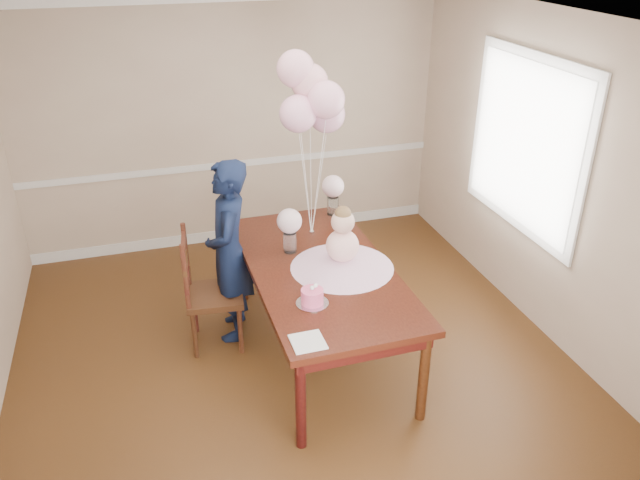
# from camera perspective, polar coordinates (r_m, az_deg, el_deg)

# --- Properties ---
(floor) EXTENTS (4.50, 5.00, 0.00)m
(floor) POSITION_cam_1_polar(r_m,az_deg,el_deg) (5.23, -2.20, -11.66)
(floor) COLOR #371F0D
(floor) RESTS_ON ground
(ceiling) EXTENTS (4.50, 5.00, 0.02)m
(ceiling) POSITION_cam_1_polar(r_m,az_deg,el_deg) (4.11, -2.90, 19.05)
(ceiling) COLOR white
(ceiling) RESTS_ON wall_back
(wall_back) EXTENTS (4.50, 0.02, 2.70)m
(wall_back) POSITION_cam_1_polar(r_m,az_deg,el_deg) (6.80, -7.96, 10.49)
(wall_back) COLOR tan
(wall_back) RESTS_ON floor
(wall_right) EXTENTS (0.02, 5.00, 2.70)m
(wall_right) POSITION_cam_1_polar(r_m,az_deg,el_deg) (5.46, 21.04, 4.65)
(wall_right) COLOR tan
(wall_right) RESTS_ON floor
(chair_rail_trim) EXTENTS (4.50, 0.02, 0.07)m
(chair_rail_trim) POSITION_cam_1_polar(r_m,az_deg,el_deg) (6.94, -7.70, 6.91)
(chair_rail_trim) COLOR silver
(chair_rail_trim) RESTS_ON wall_back
(baseboard_trim) EXTENTS (4.50, 0.02, 0.12)m
(baseboard_trim) POSITION_cam_1_polar(r_m,az_deg,el_deg) (7.27, -7.30, 0.69)
(baseboard_trim) COLOR silver
(baseboard_trim) RESTS_ON floor
(window_frame) EXTENTS (0.02, 1.66, 1.56)m
(window_frame) POSITION_cam_1_polar(r_m,az_deg,el_deg) (5.76, 18.29, 8.35)
(window_frame) COLOR white
(window_frame) RESTS_ON wall_right
(window_blinds) EXTENTS (0.01, 1.50, 1.40)m
(window_blinds) POSITION_cam_1_polar(r_m,az_deg,el_deg) (5.75, 18.14, 8.34)
(window_blinds) COLOR white
(window_blinds) RESTS_ON wall_right
(dining_table_top) EXTENTS (1.11, 2.18, 0.05)m
(dining_table_top) POSITION_cam_1_polar(r_m,az_deg,el_deg) (4.99, 0.05, -2.76)
(dining_table_top) COLOR black
(dining_table_top) RESTS_ON table_leg_fl
(table_apron) EXTENTS (1.00, 2.07, 0.11)m
(table_apron) POSITION_cam_1_polar(r_m,az_deg,el_deg) (5.03, 0.04, -3.57)
(table_apron) COLOR black
(table_apron) RESTS_ON table_leg_fl
(table_leg_fl) EXTENTS (0.08, 0.08, 0.76)m
(table_leg_fl) POSITION_cam_1_polar(r_m,az_deg,el_deg) (4.35, -1.77, -14.70)
(table_leg_fl) COLOR black
(table_leg_fl) RESTS_ON floor
(table_leg_fr) EXTENTS (0.08, 0.08, 0.76)m
(table_leg_fr) POSITION_cam_1_polar(r_m,az_deg,el_deg) (4.61, 9.46, -12.23)
(table_leg_fr) COLOR black
(table_leg_fr) RESTS_ON floor
(table_leg_bl) EXTENTS (0.08, 0.08, 0.76)m
(table_leg_bl) POSITION_cam_1_polar(r_m,az_deg,el_deg) (5.95, -7.08, -2.21)
(table_leg_bl) COLOR black
(table_leg_bl) RESTS_ON floor
(table_leg_br) EXTENTS (0.08, 0.08, 0.76)m
(table_leg_br) POSITION_cam_1_polar(r_m,az_deg,el_deg) (6.14, 1.29, -0.96)
(table_leg_br) COLOR black
(table_leg_br) RESTS_ON floor
(baby_skirt) EXTENTS (0.83, 0.83, 0.11)m
(baby_skirt) POSITION_cam_1_polar(r_m,az_deg,el_deg) (4.95, 2.04, -1.96)
(baby_skirt) COLOR #D89FC4
(baby_skirt) RESTS_ON dining_table_top
(baby_torso) EXTENTS (0.26, 0.26, 0.26)m
(baby_torso) POSITION_cam_1_polar(r_m,az_deg,el_deg) (4.88, 2.06, -0.52)
(baby_torso) COLOR #FDA0C5
(baby_torso) RESTS_ON baby_skirt
(baby_head) EXTENTS (0.18, 0.18, 0.18)m
(baby_head) POSITION_cam_1_polar(r_m,az_deg,el_deg) (4.79, 2.10, 1.67)
(baby_head) COLOR #D7A794
(baby_head) RESTS_ON baby_torso
(baby_hair) EXTENTS (0.13, 0.13, 0.13)m
(baby_hair) POSITION_cam_1_polar(r_m,az_deg,el_deg) (4.76, 2.12, 2.38)
(baby_hair) COLOR brown
(baby_hair) RESTS_ON baby_head
(cake_platter) EXTENTS (0.24, 0.24, 0.01)m
(cake_platter) POSITION_cam_1_polar(r_m,az_deg,el_deg) (4.52, -0.71, -5.80)
(cake_platter) COLOR silver
(cake_platter) RESTS_ON dining_table_top
(birthday_cake) EXTENTS (0.16, 0.16, 0.11)m
(birthday_cake) POSITION_cam_1_polar(r_m,az_deg,el_deg) (4.49, -0.72, -5.17)
(birthday_cake) COLOR #E8497D
(birthday_cake) RESTS_ON cake_platter
(cake_flower_a) EXTENTS (0.03, 0.03, 0.03)m
(cake_flower_a) POSITION_cam_1_polar(r_m,az_deg,el_deg) (4.45, -0.72, -4.40)
(cake_flower_a) COLOR silver
(cake_flower_a) RESTS_ON birthday_cake
(cake_flower_b) EXTENTS (0.03, 0.03, 0.03)m
(cake_flower_b) POSITION_cam_1_polar(r_m,az_deg,el_deg) (4.48, -0.40, -4.20)
(cake_flower_b) COLOR white
(cake_flower_b) RESTS_ON birthday_cake
(rose_vase_near) EXTENTS (0.11, 0.11, 0.17)m
(rose_vase_near) POSITION_cam_1_polar(r_m,az_deg,el_deg) (5.17, -2.77, -0.21)
(rose_vase_near) COLOR white
(rose_vase_near) RESTS_ON dining_table_top
(roses_near) EXTENTS (0.21, 0.21, 0.21)m
(roses_near) POSITION_cam_1_polar(r_m,az_deg,el_deg) (5.08, -2.82, 1.74)
(roses_near) COLOR beige
(roses_near) RESTS_ON rose_vase_near
(rose_vase_far) EXTENTS (0.11, 0.11, 0.17)m
(rose_vase_far) POSITION_cam_1_polar(r_m,az_deg,el_deg) (5.84, 1.17, 3.16)
(rose_vase_far) COLOR white
(rose_vase_far) RESTS_ON dining_table_top
(roses_far) EXTENTS (0.21, 0.21, 0.21)m
(roses_far) POSITION_cam_1_polar(r_m,az_deg,el_deg) (5.76, 1.19, 4.94)
(roses_far) COLOR white
(roses_far) RESTS_ON rose_vase_far
(napkin) EXTENTS (0.22, 0.22, 0.01)m
(napkin) POSITION_cam_1_polar(r_m,az_deg,el_deg) (4.14, -1.13, -9.29)
(napkin) COLOR silver
(napkin) RESTS_ON dining_table_top
(balloon_weight) EXTENTS (0.04, 0.04, 0.02)m
(balloon_weight) POSITION_cam_1_polar(r_m,az_deg,el_deg) (5.50, -0.76, 0.72)
(balloon_weight) COLOR silver
(balloon_weight) RESTS_ON dining_table_top
(balloon_a) EXTENTS (0.30, 0.30, 0.30)m
(balloon_a) POSITION_cam_1_polar(r_m,az_deg,el_deg) (5.08, -2.03, 11.46)
(balloon_a) COLOR #F0AACA
(balloon_a) RESTS_ON balloon_ribbon_a
(balloon_b) EXTENTS (0.30, 0.30, 0.30)m
(balloon_b) POSITION_cam_1_polar(r_m,az_deg,el_deg) (5.07, 0.55, 12.70)
(balloon_b) COLOR #F0AAC5
(balloon_b) RESTS_ON balloon_ribbon_b
(balloon_c) EXTENTS (0.30, 0.30, 0.30)m
(balloon_c) POSITION_cam_1_polar(r_m,az_deg,el_deg) (5.17, -0.97, 14.22)
(balloon_c) COLOR #E1A0AC
(balloon_c) RESTS_ON balloon_ribbon_c
(balloon_d) EXTENTS (0.30, 0.30, 0.30)m
(balloon_d) POSITION_cam_1_polar(r_m,az_deg,el_deg) (5.13, -2.25, 15.37)
(balloon_d) COLOR #ECA7BC
(balloon_d) RESTS_ON balloon_ribbon_d
(balloon_e) EXTENTS (0.30, 0.30, 0.30)m
(balloon_e) POSITION_cam_1_polar(r_m,az_deg,el_deg) (5.26, 0.63, 11.39)
(balloon_e) COLOR #D999B7
(balloon_e) RESTS_ON balloon_ribbon_e
(balloon_ribbon_a) EXTENTS (0.10, 0.01, 0.91)m
(balloon_ribbon_a) POSITION_cam_1_polar(r_m,az_deg,el_deg) (5.30, -1.35, 5.06)
(balloon_ribbon_a) COLOR white
(balloon_ribbon_a) RESTS_ON balloon_weight
(balloon_ribbon_b) EXTENTS (0.11, 0.06, 1.02)m
(balloon_ribbon_b) POSITION_cam_1_polar(r_m,az_deg,el_deg) (5.29, -0.14, 5.64)
(balloon_ribbon_b) COLOR white
(balloon_ribbon_b) RESTS_ON balloon_weight
(balloon_ribbon_c) EXTENTS (0.02, 0.10, 1.13)m
(balloon_ribbon_c) POSITION_cam_1_polar(r_m,az_deg,el_deg) (5.33, -0.85, 6.43)
(balloon_ribbon_c) COLOR white
(balloon_ribbon_c) RESTS_ON balloon_weight
(balloon_ribbon_d) EXTENTS (0.09, 0.11, 1.23)m
(balloon_ribbon_d) POSITION_cam_1_polar(r_m,az_deg,el_deg) (5.30, -1.46, 6.96)
(balloon_ribbon_d) COLOR white
(balloon_ribbon_d) RESTS_ON balloon_weight
(balloon_ribbon_e) EXTENTS (0.15, 0.08, 0.84)m
(balloon_ribbon_e) POSITION_cam_1_polar(r_m,az_deg,el_deg) (5.39, -0.08, 5.13)
(balloon_ribbon_e) COLOR white
(balloon_ribbon_e) RESTS_ON balloon_weight
(dining_chair_seat) EXTENTS (0.51, 0.51, 0.05)m
(dining_chair_seat) POSITION_cam_1_polar(r_m,az_deg,el_deg) (5.33, -9.60, -5.02)
(dining_chair_seat) COLOR #351C0E
(dining_chair_seat) RESTS_ON chair_leg_fl
(chair_leg_fl) EXTENTS (0.05, 0.05, 0.45)m
(chair_leg_fl) POSITION_cam_1_polar(r_m,az_deg,el_deg) (5.32, -11.39, -8.50)
(chair_leg_fl) COLOR #341A0E
(chair_leg_fl) RESTS_ON floor
(chair_leg_fr) EXTENTS (0.05, 0.05, 0.45)m
(chair_leg_fr) POSITION_cam_1_polar(r_m,az_deg,el_deg) (5.31, -7.29, -8.18)
(chair_leg_fr) COLOR #391B0F
(chair_leg_fr) RESTS_ON floor
(chair_leg_bl) EXTENTS (0.05, 0.05, 0.45)m
(chair_leg_bl) POSITION_cam_1_polar(r_m,az_deg,el_deg) (5.63, -11.38, -6.27)
(chair_leg_bl) COLOR #3C1510
(chair_leg_bl) RESTS_ON floor
(chair_leg_br) EXTENTS (0.05, 0.05, 0.45)m
(chair_leg_br) POSITION_cam_1_polar(r_m,az_deg,el_deg) (5.62, -7.52, -5.97)
(chair_leg_br) COLOR #3A2110
(chair_leg_br) RESTS_ON floor
(chair_back_post_l) EXTENTS (0.05, 0.05, 0.59)m
(chair_back_post_l) POSITION_cam_1_polar(r_m,az_deg,el_deg) (5.02, -12.20, -3.40)
(chair_back_post_l) COLOR #3C1A10
(chair_back_post_l) RESTS_ON dining_chair_seat
(chair_back_post_r) EXTENTS (0.05, 0.05, 0.59)m
(chair_back_post_r) POSITION_cam_1_polar(r_m,az_deg,el_deg) (5.35, -12.14, -1.36)
(chair_back_post_r) COLOR #3A1910
(chair_back_post_r) RESTS_ON dining_chair_seat
(chair_slat_low) EXTENTS (0.08, 0.42, 0.05)m
(chair_slat_low) POSITION_cam_1_polar(r_m,az_deg,el_deg) (5.25, -12.04, -3.54)
(chair_slat_low) COLOR #39130F
(chair_slat_low) RESTS_ON dining_chair_seat
(chair_slat_mid) EXTENTS (0.08, 0.42, 0.05)m
(chair_slat_mid) POSITION_cam_1_polar(r_m,az_deg,el_deg) (5.16, -12.22, -1.94)
(chair_slat_mid) COLOR #39200F
(chair_slat_mid) RESTS_ON dining_chair_seat
(chair_slat_top) EXTENTS (0.08, 0.42, 0.05)m
(chair_slat_top) POSITION_cam_1_polar(r_m,az_deg,el_deg) (5.09, -12.40, -0.29)
(chair_slat_top) COLOR #3D1810
(chair_slat_top) RESTS_ON dining_chair_seat
(woman) EXTENTS (0.50, 0.65, 1.61)m
(woman) POSITION_cam_1_polar(r_m,az_deg,el_deg) (5.28, -8.29, -1.05)
(woman) COLOR black
(woman) RESTS_ON floor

